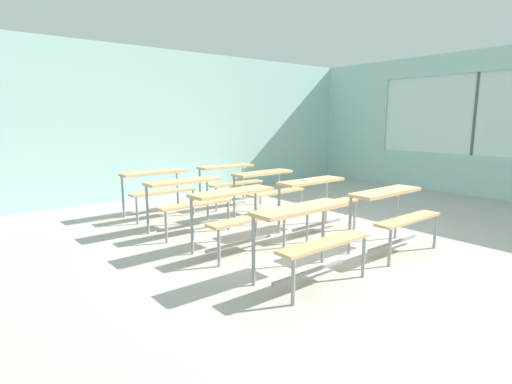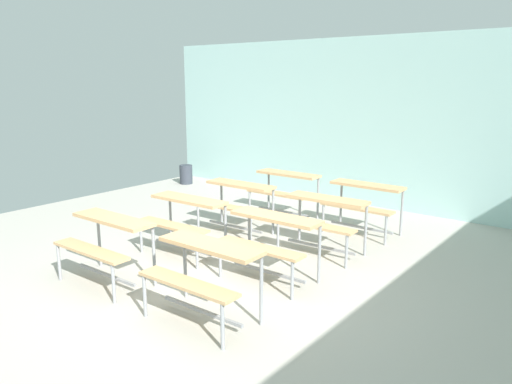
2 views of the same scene
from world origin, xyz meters
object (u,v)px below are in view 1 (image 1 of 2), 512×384
(desk_bench_r0c0, at_px, (309,226))
(desk_bench_r1c0, at_px, (238,206))
(desk_bench_r2c1, at_px, (267,183))
(desk_bench_r3c1, at_px, (230,175))
(desk_bench_r3c0, at_px, (157,183))
(desk_bench_r1c1, at_px, (317,193))
(desk_bench_r0c1, at_px, (393,206))
(desk_bench_r2c0, at_px, (187,193))

(desk_bench_r0c0, height_order, desk_bench_r1c0, same)
(desk_bench_r1c0, height_order, desk_bench_r2c1, same)
(desk_bench_r2c1, distance_m, desk_bench_r3c1, 1.13)
(desk_bench_r1c0, relative_size, desk_bench_r3c0, 1.01)
(desk_bench_r1c0, xyz_separation_m, desk_bench_r3c0, (0.00, 2.29, 0.00))
(desk_bench_r0c0, relative_size, desk_bench_r1c1, 1.00)
(desk_bench_r1c0, bearing_deg, desk_bench_r0c1, -40.47)
(desk_bench_r1c0, height_order, desk_bench_r3c0, same)
(desk_bench_r2c0, relative_size, desk_bench_r3c0, 1.00)
(desk_bench_r1c0, relative_size, desk_bench_r2c1, 1.00)
(desk_bench_r0c0, relative_size, desk_bench_r2c1, 0.99)
(desk_bench_r3c1, bearing_deg, desk_bench_r1c1, -91.22)
(desk_bench_r2c1, relative_size, desk_bench_r3c0, 1.01)
(desk_bench_r0c0, relative_size, desk_bench_r0c1, 1.00)
(desk_bench_r0c1, relative_size, desk_bench_r2c1, 0.99)
(desk_bench_r0c1, bearing_deg, desk_bench_r3c0, 112.44)
(desk_bench_r0c0, bearing_deg, desk_bench_r0c1, 0.10)
(desk_bench_r0c0, distance_m, desk_bench_r2c0, 2.33)
(desk_bench_r2c0, bearing_deg, desk_bench_r3c0, 84.75)
(desk_bench_r3c1, bearing_deg, desk_bench_r2c1, -91.38)
(desk_bench_r0c1, xyz_separation_m, desk_bench_r2c0, (-1.56, 2.30, 0.00))
(desk_bench_r2c0, height_order, desk_bench_r3c0, same)
(desk_bench_r1c0, distance_m, desk_bench_r1c1, 1.40)
(desk_bench_r1c1, bearing_deg, desk_bench_r0c0, -140.03)
(desk_bench_r3c0, height_order, desk_bench_r3c1, same)
(desk_bench_r0c0, xyz_separation_m, desk_bench_r1c0, (-0.01, 1.19, 0.00))
(desk_bench_r2c1, distance_m, desk_bench_r3c0, 1.83)
(desk_bench_r0c1, xyz_separation_m, desk_bench_r1c0, (-1.49, 1.17, 0.00))
(desk_bench_r2c0, distance_m, desk_bench_r3c0, 1.16)
(desk_bench_r3c0, bearing_deg, desk_bench_r2c1, -40.30)
(desk_bench_r1c1, height_order, desk_bench_r3c1, same)
(desk_bench_r1c1, height_order, desk_bench_r2c1, same)
(desk_bench_r1c0, relative_size, desk_bench_r1c1, 1.01)
(desk_bench_r0c0, bearing_deg, desk_bench_r3c1, 66.59)
(desk_bench_r3c1, bearing_deg, desk_bench_r0c0, -112.69)
(desk_bench_r1c0, xyz_separation_m, desk_bench_r2c1, (1.42, 1.14, 0.00))
(desk_bench_r2c1, bearing_deg, desk_bench_r1c1, -93.03)
(desk_bench_r1c1, bearing_deg, desk_bench_r3c0, 120.71)
(desk_bench_r0c0, bearing_deg, desk_bench_r2c0, 90.98)
(desk_bench_r0c0, bearing_deg, desk_bench_r2c1, 57.90)
(desk_bench_r2c1, bearing_deg, desk_bench_r3c1, 86.64)
(desk_bench_r2c1, relative_size, desk_bench_r3c1, 1.02)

